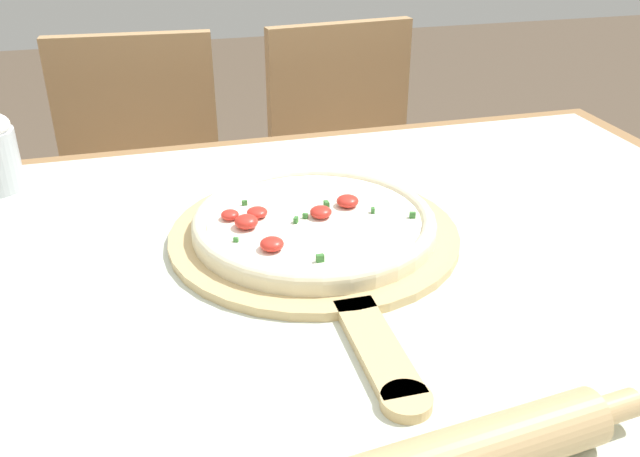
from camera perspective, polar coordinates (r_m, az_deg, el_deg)
dining_table at (r=0.91m, az=4.51°, el=-9.50°), size 1.28×1.04×0.77m
towel_cloth at (r=0.85m, az=4.78°, el=-3.71°), size 1.20×0.96×0.00m
pizza_peel at (r=0.90m, az=-0.21°, el=-0.98°), size 0.39×0.56×0.01m
pizza at (r=0.90m, az=-0.54°, el=0.57°), size 0.33×0.33×0.04m
chair_left at (r=1.69m, az=-14.58°, el=2.39°), size 0.43×0.43×0.89m
chair_right at (r=1.76m, az=2.67°, el=4.36°), size 0.44×0.44×0.89m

